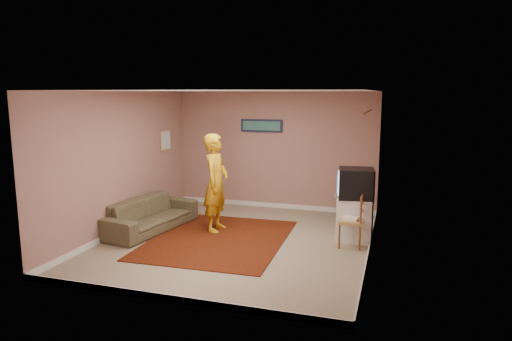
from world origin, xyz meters
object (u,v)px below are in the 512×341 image
(crt_tv, at_px, (356,183))
(chair_b, at_px, (351,214))
(chair_a, at_px, (345,193))
(person, at_px, (216,183))
(sofa, at_px, (150,215))
(tv_cabinet, at_px, (355,219))

(crt_tv, relative_size, chair_b, 1.35)
(chair_a, xyz_separation_m, chair_b, (0.30, -1.89, 0.04))
(chair_b, xyz_separation_m, person, (-2.51, 0.17, 0.36))
(sofa, height_order, person, person)
(crt_tv, xyz_separation_m, chair_b, (-0.03, -0.37, -0.46))
(chair_a, bearing_deg, crt_tv, -82.44)
(crt_tv, height_order, chair_a, crt_tv)
(chair_a, bearing_deg, person, -146.90)
(sofa, relative_size, person, 1.12)
(person, bearing_deg, chair_b, -95.17)
(crt_tv, distance_m, person, 2.55)
(tv_cabinet, bearing_deg, chair_a, 102.56)
(chair_a, height_order, sofa, chair_a)
(chair_b, height_order, person, person)
(tv_cabinet, relative_size, chair_a, 1.67)
(chair_a, xyz_separation_m, person, (-2.20, -1.71, 0.40))
(crt_tv, distance_m, chair_b, 0.59)
(tv_cabinet, height_order, chair_b, chair_b)
(chair_b, relative_size, person, 0.27)
(chair_b, bearing_deg, sofa, -88.02)
(chair_a, bearing_deg, chair_b, -85.65)
(crt_tv, distance_m, sofa, 3.85)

